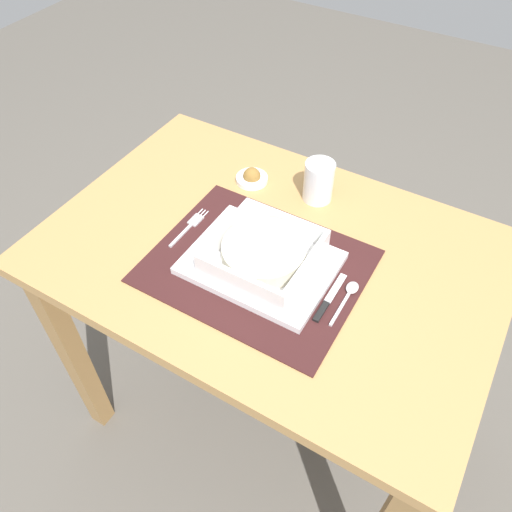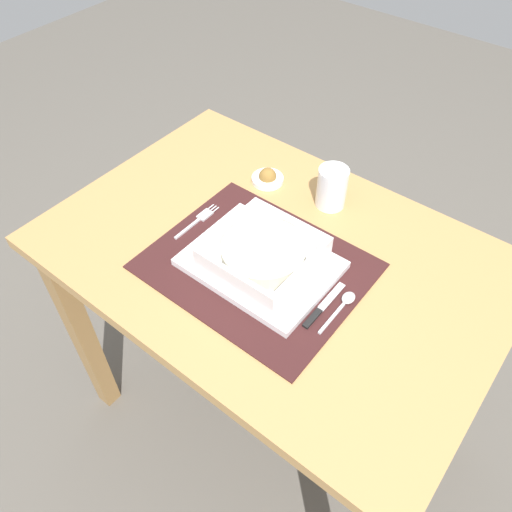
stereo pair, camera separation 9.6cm
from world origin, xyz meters
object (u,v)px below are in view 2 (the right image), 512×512
(dining_table, at_px, (272,285))
(porridge_bowl, at_px, (263,254))
(fork, at_px, (200,219))
(drinking_glass, at_px, (332,189))
(condiment_saucer, at_px, (268,178))
(bread_knife, at_px, (307,305))
(butter_knife, at_px, (322,308))
(spoon, at_px, (345,302))

(dining_table, distance_m, porridge_bowl, 0.17)
(fork, bearing_deg, dining_table, 5.61)
(drinking_glass, bearing_deg, condiment_saucer, -171.62)
(bread_knife, bearing_deg, fork, 176.77)
(butter_knife, xyz_separation_m, condiment_saucer, (-0.32, 0.24, 0.00))
(dining_table, xyz_separation_m, spoon, (0.20, -0.03, 0.12))
(fork, xyz_separation_m, bread_knife, (0.33, -0.05, 0.00))
(bread_knife, bearing_deg, porridge_bowl, 174.14)
(butter_knife, bearing_deg, porridge_bowl, 175.09)
(bread_knife, bearing_deg, dining_table, 156.36)
(spoon, relative_size, butter_knife, 0.90)
(dining_table, height_order, spoon, spoon)
(bread_knife, relative_size, condiment_saucer, 1.73)
(butter_knife, relative_size, bread_knife, 0.99)
(spoon, relative_size, condiment_saucer, 1.53)
(porridge_bowl, height_order, butter_knife, porridge_bowl)
(porridge_bowl, xyz_separation_m, butter_knife, (0.15, -0.01, -0.04))
(fork, xyz_separation_m, spoon, (0.38, -0.00, 0.00))
(condiment_saucer, bearing_deg, bread_knife, -41.21)
(bread_knife, height_order, condiment_saucer, condiment_saucer)
(spoon, bearing_deg, porridge_bowl, -171.86)
(fork, distance_m, condiment_saucer, 0.21)
(dining_table, bearing_deg, fork, -171.16)
(dining_table, xyz_separation_m, condiment_saucer, (-0.15, 0.18, 0.13))
(dining_table, xyz_separation_m, butter_knife, (0.17, -0.07, 0.12))
(dining_table, distance_m, drinking_glass, 0.26)
(fork, relative_size, butter_knife, 1.02)
(spoon, xyz_separation_m, butter_knife, (-0.03, -0.04, -0.00))
(condiment_saucer, bearing_deg, spoon, -30.84)
(fork, bearing_deg, condiment_saucer, 77.36)
(spoon, distance_m, bread_knife, 0.07)
(fork, height_order, butter_knife, butter_knife)
(butter_knife, distance_m, drinking_glass, 0.31)
(dining_table, height_order, butter_knife, butter_knife)
(porridge_bowl, height_order, condiment_saucer, porridge_bowl)
(porridge_bowl, relative_size, fork, 1.47)
(fork, distance_m, bread_knife, 0.33)
(dining_table, bearing_deg, drinking_glass, 86.27)
(butter_knife, bearing_deg, bread_knife, -156.00)
(spoon, distance_m, condiment_saucer, 0.40)
(dining_table, height_order, porridge_bowl, porridge_bowl)
(fork, distance_m, butter_knife, 0.35)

